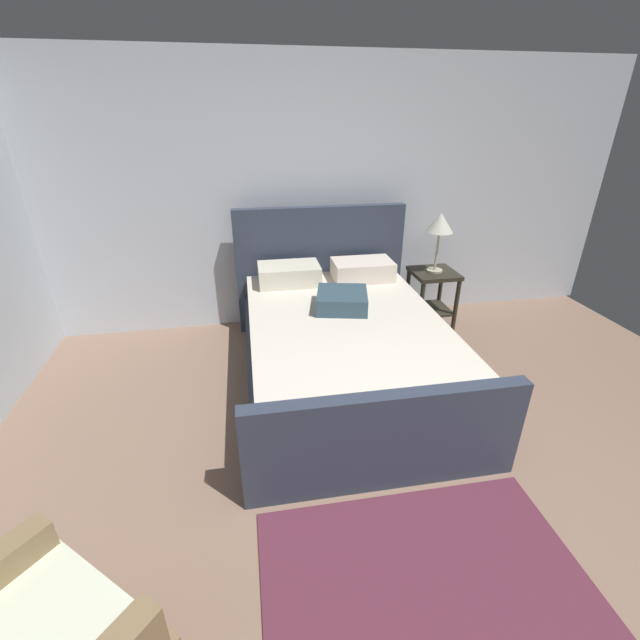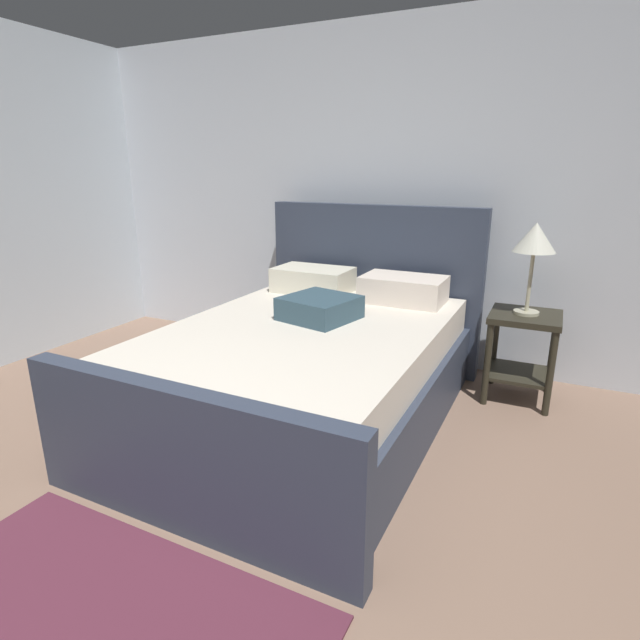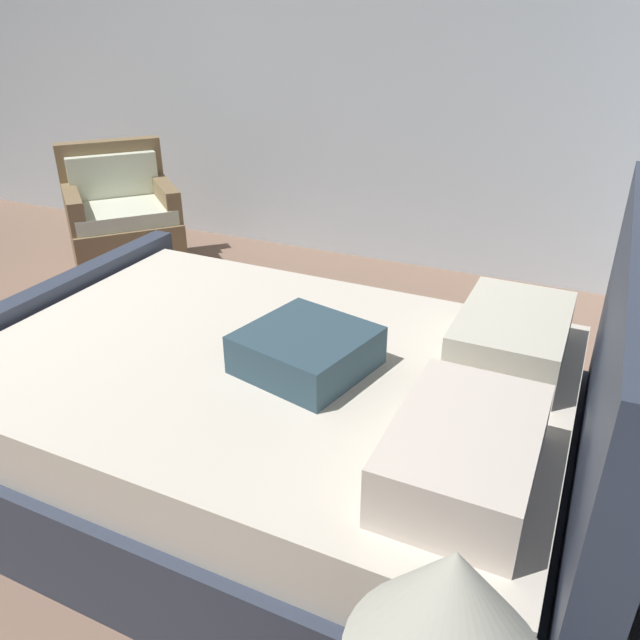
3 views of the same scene
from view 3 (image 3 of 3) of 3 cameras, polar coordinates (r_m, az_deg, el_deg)
wall_side_left at (r=5.26m, az=-10.30°, el=21.42°), size 0.12×6.67×2.57m
bed at (r=2.37m, az=-3.00°, el=-9.34°), size 1.71×2.36×1.25m
table_lamp_right at (r=0.86m, az=11.68°, el=-25.39°), size 0.26×0.26×0.59m
armchair at (r=4.71m, az=-17.64°, el=8.28°), size 1.02×1.02×0.90m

